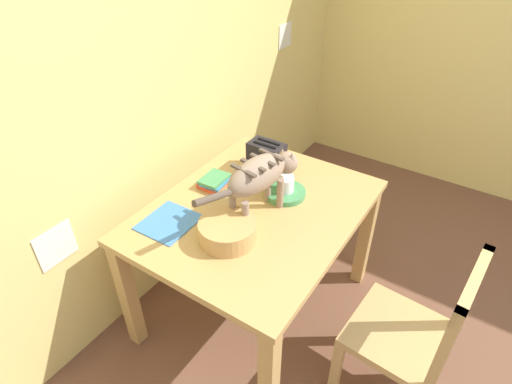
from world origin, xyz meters
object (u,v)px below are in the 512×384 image
object	(u,v)px
coffee_mug	(286,184)
wooden_chair_near	(409,336)
book_stack	(215,181)
toaster	(266,157)
saucer_bowl	(285,193)
magazine	(169,222)
cat	(261,175)
dining_table	(256,222)
wicker_basket	(228,231)

from	to	relation	value
coffee_mug	wooden_chair_near	distance (m)	0.91
book_stack	toaster	xyz separation A→B (m)	(0.29, -0.15, 0.06)
saucer_bowl	magazine	distance (m)	0.62
wooden_chair_near	magazine	bearing A→B (deg)	106.49
cat	book_stack	xyz separation A→B (m)	(0.06, 0.33, -0.19)
dining_table	cat	xyz separation A→B (m)	(-0.01, -0.03, 0.31)
toaster	magazine	bearing A→B (deg)	168.07
saucer_bowl	toaster	size ratio (longest dim) A/B	1.08
dining_table	wooden_chair_near	size ratio (longest dim) A/B	1.31
saucer_bowl	magazine	xyz separation A→B (m)	(-0.51, 0.35, -0.01)
coffee_mug	toaster	xyz separation A→B (m)	(0.15, 0.22, 0.02)
coffee_mug	book_stack	world-z (taller)	coffee_mug
book_stack	saucer_bowl	bearing A→B (deg)	-70.56
saucer_bowl	coffee_mug	bearing A→B (deg)	-0.00
book_stack	wicker_basket	world-z (taller)	wicker_basket
cat	book_stack	distance (m)	0.39
toaster	wooden_chair_near	distance (m)	1.16
cat	book_stack	size ratio (longest dim) A/B	3.80
magazine	dining_table	bearing A→B (deg)	-43.12
dining_table	wicker_basket	distance (m)	0.30
cat	coffee_mug	xyz separation A→B (m)	(0.19, -0.03, -0.15)
wooden_chair_near	wicker_basket	bearing A→B (deg)	106.75
cat	coffee_mug	distance (m)	0.25
saucer_bowl	book_stack	size ratio (longest dim) A/B	1.26
magazine	book_stack	xyz separation A→B (m)	(0.38, 0.01, 0.02)
saucer_bowl	wicker_basket	bearing A→B (deg)	173.94
cat	magazine	bearing A→B (deg)	-126.48
coffee_mug	saucer_bowl	bearing A→B (deg)	180.00
cat	wooden_chair_near	world-z (taller)	cat
toaster	wooden_chair_near	xyz separation A→B (m)	(-0.41, -1.01, -0.39)
toaster	wooden_chair_near	size ratio (longest dim) A/B	0.22
coffee_mug	toaster	size ratio (longest dim) A/B	0.64
saucer_bowl	toaster	bearing A→B (deg)	54.07
cat	saucer_bowl	bearing A→B (deg)	90.00
cat	wicker_basket	distance (m)	0.30
cat	magazine	distance (m)	0.50
dining_table	coffee_mug	xyz separation A→B (m)	(0.18, -0.07, 0.16)
coffee_mug	cat	bearing A→B (deg)	170.80
magazine	book_stack	bearing A→B (deg)	0.07
cat	wooden_chair_near	size ratio (longest dim) A/B	0.71
dining_table	magazine	distance (m)	0.45
dining_table	saucer_bowl	xyz separation A→B (m)	(0.18, -0.07, 0.10)
cat	wicker_basket	xyz separation A→B (m)	(-0.25, 0.02, -0.17)
magazine	toaster	bearing A→B (deg)	-13.61
dining_table	toaster	xyz separation A→B (m)	(0.33, 0.15, 0.18)
magazine	cat	bearing A→B (deg)	-47.52
dining_table	book_stack	bearing A→B (deg)	80.79
coffee_mug	wicker_basket	xyz separation A→B (m)	(-0.44, 0.05, -0.02)
book_stack	cat	bearing A→B (deg)	-100.46
wicker_basket	toaster	size ratio (longest dim) A/B	1.33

